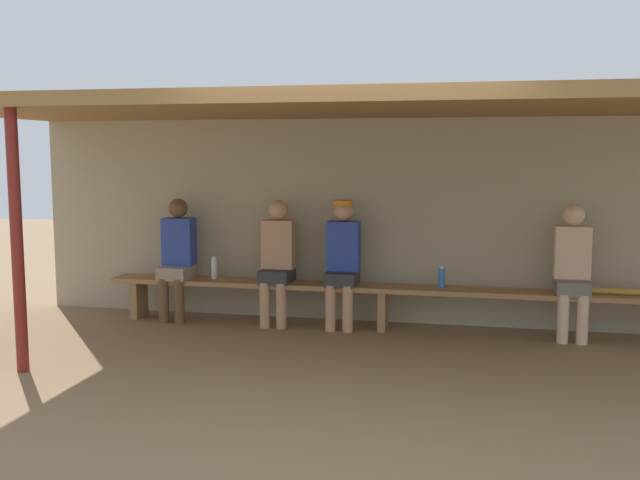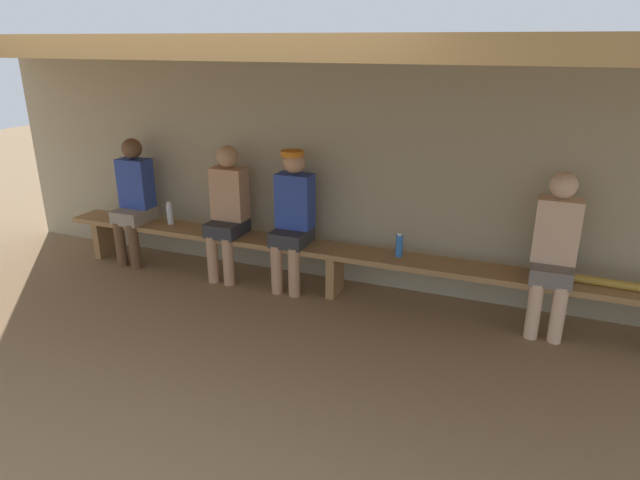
# 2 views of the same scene
# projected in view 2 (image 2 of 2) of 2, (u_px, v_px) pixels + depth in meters

# --- Properties ---
(ground_plane) EXTENTS (24.00, 24.00, 0.00)m
(ground_plane) POSITION_uv_depth(u_px,v_px,m) (259.00, 380.00, 3.98)
(ground_plane) COLOR #8C6D4C
(back_wall) EXTENTS (8.00, 0.20, 2.20)m
(back_wall) POSITION_uv_depth(u_px,v_px,m) (352.00, 171.00, 5.35)
(back_wall) COLOR tan
(back_wall) RESTS_ON ground
(dugout_roof) EXTENTS (8.00, 2.80, 0.12)m
(dugout_roof) POSITION_uv_depth(u_px,v_px,m) (295.00, 45.00, 3.82)
(dugout_roof) COLOR olive
(dugout_roof) RESTS_ON back_wall
(bench) EXTENTS (6.00, 0.36, 0.46)m
(bench) POSITION_uv_depth(u_px,v_px,m) (335.00, 256.00, 5.20)
(bench) COLOR #9E7547
(bench) RESTS_ON ground
(player_rightmost) EXTENTS (0.34, 0.42, 1.34)m
(player_rightmost) POSITION_uv_depth(u_px,v_px,m) (555.00, 248.00, 4.43)
(player_rightmost) COLOR slate
(player_rightmost) RESTS_ON ground
(player_in_red) EXTENTS (0.34, 0.42, 1.34)m
(player_in_red) POSITION_uv_depth(u_px,v_px,m) (134.00, 196.00, 5.89)
(player_in_red) COLOR gray
(player_in_red) RESTS_ON ground
(player_leftmost) EXTENTS (0.34, 0.42, 1.34)m
(player_leftmost) POSITION_uv_depth(u_px,v_px,m) (293.00, 214.00, 5.23)
(player_leftmost) COLOR #333338
(player_leftmost) RESTS_ON ground
(player_in_blue) EXTENTS (0.34, 0.42, 1.34)m
(player_in_blue) POSITION_uv_depth(u_px,v_px,m) (227.00, 208.00, 5.49)
(player_in_blue) COLOR #333338
(player_in_blue) RESTS_ON ground
(water_bottle_blue) EXTENTS (0.07, 0.07, 0.24)m
(water_bottle_blue) POSITION_uv_depth(u_px,v_px,m) (170.00, 213.00, 5.84)
(water_bottle_blue) COLOR silver
(water_bottle_blue) RESTS_ON bench
(water_bottle_orange) EXTENTS (0.07, 0.07, 0.22)m
(water_bottle_orange) POSITION_uv_depth(u_px,v_px,m) (399.00, 245.00, 4.97)
(water_bottle_orange) COLOR blue
(water_bottle_orange) RESTS_ON bench
(baseball_bat) EXTENTS (0.83, 0.10, 0.07)m
(baseball_bat) POSITION_uv_depth(u_px,v_px,m) (627.00, 286.00, 4.32)
(baseball_bat) COLOR #B28C33
(baseball_bat) RESTS_ON bench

